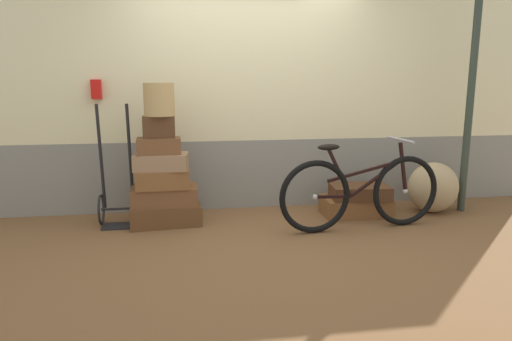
{
  "coord_description": "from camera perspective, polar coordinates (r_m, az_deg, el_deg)",
  "views": [
    {
      "loc": [
        -0.73,
        -4.36,
        1.45
      ],
      "look_at": [
        -0.01,
        0.15,
        0.55
      ],
      "focal_mm": 32.38,
      "sensor_mm": 36.0,
      "label": 1
    }
  ],
  "objects": [
    {
      "name": "ground",
      "position": [
        4.66,
        0.37,
        -7.38
      ],
      "size": [
        9.18,
        5.2,
        0.06
      ],
      "primitive_type": "cube",
      "color": "brown"
    },
    {
      "name": "suitcase_0",
      "position": [
        4.83,
        -11.1,
        -5.31
      ],
      "size": [
        0.74,
        0.48,
        0.2
      ],
      "primitive_type": "cube",
      "rotation": [
        0.0,
        0.0,
        0.08
      ],
      "color": "brown",
      "rests_on": "ground"
    },
    {
      "name": "suitcase_2",
      "position": [
        4.7,
        -11.42,
        -0.98
      ],
      "size": [
        0.53,
        0.33,
        0.19
      ],
      "primitive_type": "cube",
      "rotation": [
        0.0,
        0.0,
        0.02
      ],
      "color": "brown",
      "rests_on": "suitcase_1"
    },
    {
      "name": "bicycle",
      "position": [
        4.62,
        12.85,
        -2.62
      ],
      "size": [
        1.68,
        0.46,
        0.89
      ],
      "color": "black",
      "rests_on": "ground"
    },
    {
      "name": "suitcase_6",
      "position": [
        5.17,
        12.19,
        -4.3
      ],
      "size": [
        0.72,
        0.46,
        0.2
      ],
      "primitive_type": "cube",
      "rotation": [
        0.0,
        0.0,
        -0.02
      ],
      "color": "brown",
      "rests_on": "ground"
    },
    {
      "name": "suitcase_3",
      "position": [
        4.67,
        -11.62,
        1.09
      ],
      "size": [
        0.54,
        0.37,
        0.16
      ],
      "primitive_type": "cube",
      "rotation": [
        0.0,
        0.0,
        -0.1
      ],
      "color": "#937051",
      "rests_on": "suitcase_2"
    },
    {
      "name": "suitcase_1",
      "position": [
        4.78,
        -11.23,
        -3.05
      ],
      "size": [
        0.66,
        0.39,
        0.19
      ],
      "primitive_type": "cube",
      "rotation": [
        0.0,
        0.0,
        0.01
      ],
      "color": "brown",
      "rests_on": "suitcase_0"
    },
    {
      "name": "suitcase_7",
      "position": [
        5.09,
        12.69,
        -2.57
      ],
      "size": [
        0.65,
        0.46,
        0.14
      ],
      "primitive_type": "cube",
      "rotation": [
        0.0,
        0.0,
        -0.11
      ],
      "color": "#4C2D19",
      "rests_on": "suitcase_6"
    },
    {
      "name": "suitcase_5",
      "position": [
        4.64,
        -11.92,
        5.31
      ],
      "size": [
        0.32,
        0.21,
        0.21
      ],
      "primitive_type": "cube",
      "rotation": [
        0.0,
        0.0,
        0.05
      ],
      "color": "#4C2D19",
      "rests_on": "suitcase_4"
    },
    {
      "name": "wicker_basket",
      "position": [
        4.62,
        -11.89,
        8.58
      ],
      "size": [
        0.3,
        0.3,
        0.32
      ],
      "primitive_type": "cylinder",
      "color": "tan",
      "rests_on": "suitcase_5"
    },
    {
      "name": "burlap_sack",
      "position": [
        5.48,
        21.02,
        -1.96
      ],
      "size": [
        0.56,
        0.47,
        0.56
      ],
      "primitive_type": "ellipsoid",
      "color": "tan",
      "rests_on": "ground"
    },
    {
      "name": "luggage_trolley",
      "position": [
        4.89,
        -16.71,
        -3.22
      ],
      "size": [
        0.37,
        0.38,
        1.22
      ],
      "color": "black",
      "rests_on": "ground"
    },
    {
      "name": "suitcase_4",
      "position": [
        4.63,
        -11.91,
        3.0
      ],
      "size": [
        0.43,
        0.26,
        0.16
      ],
      "primitive_type": "cube",
      "rotation": [
        0.0,
        0.0,
        0.04
      ],
      "color": "brown",
      "rests_on": "suitcase_3"
    },
    {
      "name": "station_building",
      "position": [
        5.26,
        -1.06,
        9.79
      ],
      "size": [
        7.18,
        0.74,
        2.66
      ],
      "color": "gray",
      "rests_on": "ground"
    }
  ]
}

